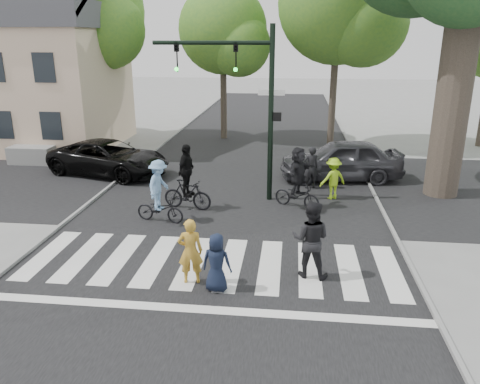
% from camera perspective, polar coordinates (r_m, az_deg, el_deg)
% --- Properties ---
extents(ground, '(120.00, 120.00, 0.00)m').
position_cam_1_polar(ground, '(11.42, -4.27, -10.86)').
color(ground, gray).
rests_on(ground, ground).
extents(road_stem, '(10.00, 70.00, 0.01)m').
position_cam_1_polar(road_stem, '(15.91, -0.98, -2.12)').
color(road_stem, black).
rests_on(road_stem, ground).
extents(road_cross, '(70.00, 10.00, 0.01)m').
position_cam_1_polar(road_cross, '(18.73, 0.20, 1.06)').
color(road_cross, black).
rests_on(road_cross, ground).
extents(curb_left, '(0.10, 70.00, 0.10)m').
position_cam_1_polar(curb_left, '(17.26, -17.85, -1.22)').
color(curb_left, gray).
rests_on(curb_left, ground).
extents(curb_right, '(0.10, 70.00, 0.10)m').
position_cam_1_polar(curb_right, '(16.08, 17.19, -2.58)').
color(curb_right, gray).
rests_on(curb_right, ground).
extents(crosswalk, '(10.00, 3.85, 0.01)m').
position_cam_1_polar(crosswalk, '(11.99, -3.68, -9.30)').
color(crosswalk, silver).
rests_on(crosswalk, ground).
extents(traffic_signal, '(4.45, 0.29, 6.00)m').
position_cam_1_polar(traffic_signal, '(16.15, 0.78, 12.41)').
color(traffic_signal, black).
rests_on(traffic_signal, ground).
extents(bg_tree_0, '(5.46, 5.20, 8.97)m').
position_cam_1_polar(bg_tree_0, '(30.19, -26.16, 17.64)').
color(bg_tree_0, brown).
rests_on(bg_tree_0, ground).
extents(bg_tree_1, '(6.09, 5.80, 9.80)m').
position_cam_1_polar(bg_tree_1, '(27.44, -17.45, 19.80)').
color(bg_tree_1, brown).
rests_on(bg_tree_1, ground).
extents(bg_tree_2, '(5.04, 4.80, 8.40)m').
position_cam_1_polar(bg_tree_2, '(26.66, -1.61, 18.76)').
color(bg_tree_2, brown).
rests_on(bg_tree_2, ground).
extents(bg_tree_3, '(6.30, 6.00, 10.20)m').
position_cam_1_polar(bg_tree_3, '(25.21, 12.67, 21.03)').
color(bg_tree_3, brown).
rests_on(bg_tree_3, ground).
extents(house, '(8.40, 8.10, 8.82)m').
position_cam_1_polar(house, '(27.36, -23.64, 13.13)').
color(house, beige).
rests_on(house, ground).
extents(pedestrian_woman, '(0.65, 0.49, 1.62)m').
position_cam_1_polar(pedestrian_woman, '(11.07, -6.07, -7.19)').
color(pedestrian_woman, gold).
rests_on(pedestrian_woman, ground).
extents(pedestrian_child, '(0.73, 0.52, 1.40)m').
position_cam_1_polar(pedestrian_child, '(10.74, -2.88, -8.60)').
color(pedestrian_child, black).
rests_on(pedestrian_child, ground).
extents(pedestrian_adult, '(1.06, 0.89, 1.93)m').
position_cam_1_polar(pedestrian_adult, '(11.37, 8.60, -5.73)').
color(pedestrian_adult, black).
rests_on(pedestrian_adult, ground).
extents(cyclist_left, '(1.66, 1.13, 2.01)m').
position_cam_1_polar(cyclist_left, '(14.81, -9.81, -0.43)').
color(cyclist_left, black).
rests_on(cyclist_left, ground).
extents(cyclist_mid, '(1.78, 1.11, 2.24)m').
position_cam_1_polar(cyclist_mid, '(15.79, -6.49, 1.10)').
color(cyclist_mid, black).
rests_on(cyclist_mid, ground).
extents(cyclist_right, '(1.75, 1.62, 2.12)m').
position_cam_1_polar(cyclist_right, '(15.92, 7.05, 1.33)').
color(cyclist_right, black).
rests_on(cyclist_right, ground).
extents(car_suv, '(5.64, 3.73, 1.44)m').
position_cam_1_polar(car_suv, '(20.63, -15.67, 4.05)').
color(car_suv, black).
rests_on(car_suv, ground).
extents(car_grey, '(5.09, 2.52, 1.67)m').
position_cam_1_polar(car_grey, '(19.51, 12.19, 3.86)').
color(car_grey, '#343439').
rests_on(car_grey, ground).
extents(bystander_hivis, '(1.13, 0.94, 1.52)m').
position_cam_1_polar(bystander_hivis, '(17.08, 11.26, 1.63)').
color(bystander_hivis, '#9ED81D').
rests_on(bystander_hivis, ground).
extents(bystander_dark, '(0.68, 0.52, 1.65)m').
position_cam_1_polar(bystander_dark, '(18.15, 8.64, 2.96)').
color(bystander_dark, black).
rests_on(bystander_dark, ground).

